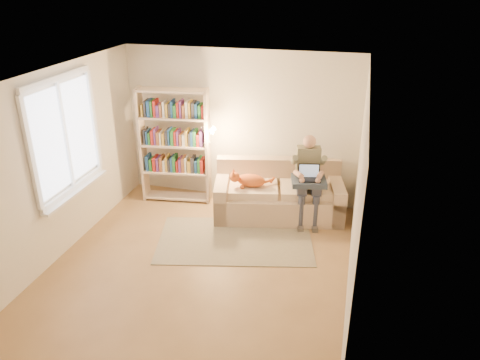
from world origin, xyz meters
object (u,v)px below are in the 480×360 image
(sofa, at_px, (278,197))
(laptop, at_px, (307,175))
(cat, at_px, (248,180))
(person, at_px, (308,174))
(bookshelf, at_px, (175,141))

(sofa, height_order, laptop, laptop)
(sofa, height_order, cat, sofa)
(person, bearing_deg, sofa, 161.00)
(laptop, bearing_deg, person, 73.89)
(sofa, height_order, bookshelf, bookshelf)
(bookshelf, bearing_deg, laptop, -14.26)
(sofa, distance_m, laptop, 0.71)
(laptop, relative_size, bookshelf, 0.19)
(bookshelf, bearing_deg, person, -11.38)
(sofa, relative_size, laptop, 5.85)
(sofa, relative_size, cat, 3.31)
(sofa, bearing_deg, laptop, -32.48)
(laptop, height_order, bookshelf, bookshelf)
(sofa, distance_m, cat, 0.62)
(cat, bearing_deg, person, -1.39)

